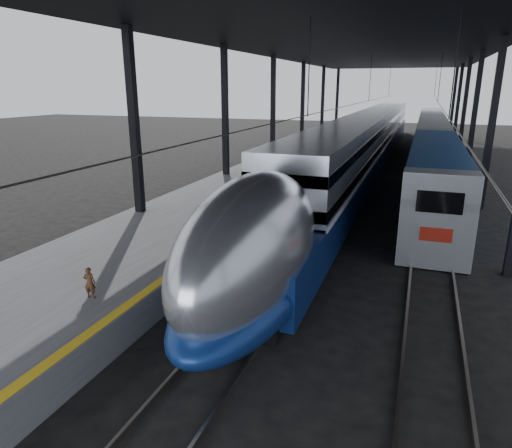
% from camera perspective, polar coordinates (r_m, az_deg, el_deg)
% --- Properties ---
extents(ground, '(160.00, 160.00, 0.00)m').
position_cam_1_polar(ground, '(15.35, -6.09, -8.52)').
color(ground, black).
rests_on(ground, ground).
extents(platform, '(6.00, 80.00, 1.00)m').
position_cam_1_polar(platform, '(34.38, 3.17, 6.65)').
color(platform, '#4C4C4F').
rests_on(platform, ground).
extents(yellow_strip, '(0.30, 80.00, 0.01)m').
position_cam_1_polar(yellow_strip, '(33.61, 7.79, 7.16)').
color(yellow_strip, gold).
rests_on(yellow_strip, platform).
extents(rails, '(6.52, 80.00, 0.16)m').
position_cam_1_polar(rails, '(33.11, 16.58, 4.84)').
color(rails, slate).
rests_on(rails, ground).
extents(canopy, '(18.00, 75.00, 9.47)m').
position_cam_1_polar(canopy, '(32.81, 13.14, 20.89)').
color(canopy, black).
rests_on(canopy, ground).
extents(tgv_train, '(3.09, 65.20, 4.42)m').
position_cam_1_polar(tgv_train, '(39.30, 13.79, 9.79)').
color(tgv_train, silver).
rests_on(tgv_train, ground).
extents(second_train, '(2.63, 56.05, 3.62)m').
position_cam_1_polar(second_train, '(44.42, 21.07, 9.61)').
color(second_train, navy).
rests_on(second_train, ground).
extents(child, '(0.36, 0.28, 0.88)m').
position_cam_1_polar(child, '(13.27, -20.09, -6.89)').
color(child, '#4A2A18').
rests_on(child, platform).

